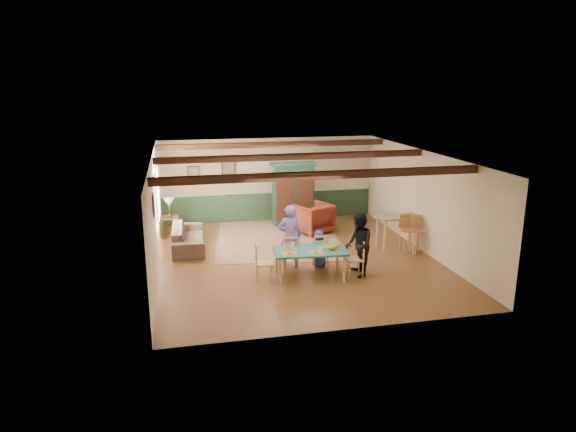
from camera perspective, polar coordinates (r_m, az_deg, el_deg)
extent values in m
plane|color=#583318|center=(13.36, 0.97, -4.78)|extent=(8.00, 8.00, 0.00)
cube|color=beige|center=(16.80, -2.17, 4.07)|extent=(7.00, 0.02, 2.70)
cube|color=beige|center=(12.65, -14.62, 0.00)|extent=(0.02, 8.00, 2.70)
cube|color=beige|center=(14.18, 14.90, 1.56)|extent=(0.02, 8.00, 2.70)
cube|color=white|center=(12.71, 1.03, 6.77)|extent=(7.00, 8.00, 0.02)
cube|color=#1F3923|center=(16.97, -2.13, 1.07)|extent=(6.95, 0.03, 0.90)
cube|color=black|center=(10.53, 3.94, 4.56)|extent=(6.95, 0.16, 0.16)
cube|color=black|center=(13.11, 0.62, 6.62)|extent=(6.95, 0.16, 0.16)
cube|color=black|center=(15.63, -1.55, 7.94)|extent=(6.95, 0.16, 0.16)
imported|color=#6D5DA0|center=(12.49, 0.19, -2.33)|extent=(0.61, 0.43, 1.60)
imported|color=black|center=(12.11, 7.86, -3.21)|extent=(0.64, 0.79, 1.53)
imported|color=navy|center=(12.71, 3.50, -3.63)|extent=(0.48, 0.33, 0.93)
cube|color=tan|center=(15.00, -1.14, -2.54)|extent=(4.01, 4.57, 0.01)
cube|color=#153629|center=(16.30, 0.56, 2.48)|extent=(1.42, 0.57, 2.00)
imported|color=#4B150F|center=(15.54, 2.84, -0.23)|extent=(1.29, 1.30, 0.90)
imported|color=#403128|center=(14.38, -11.03, -2.30)|extent=(0.91, 2.18, 0.63)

